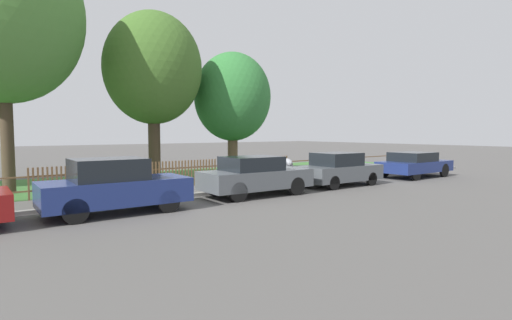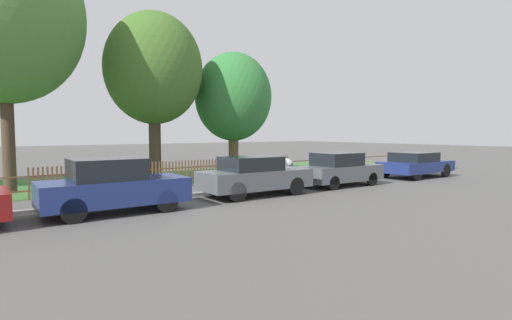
# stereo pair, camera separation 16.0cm
# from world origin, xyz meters

# --- Properties ---
(ground_plane) EXTENTS (120.00, 120.00, 0.00)m
(ground_plane) POSITION_xyz_m (0.00, 0.00, 0.00)
(ground_plane) COLOR #565451
(kerb_stone) EXTENTS (34.37, 0.20, 0.12)m
(kerb_stone) POSITION_xyz_m (0.00, 0.10, 0.06)
(kerb_stone) COLOR gray
(kerb_stone) RESTS_ON ground
(grass_strip) EXTENTS (34.37, 6.74, 0.01)m
(grass_strip) POSITION_xyz_m (0.00, 6.00, 0.01)
(grass_strip) COLOR #3D7033
(grass_strip) RESTS_ON ground
(park_fence) EXTENTS (34.37, 0.05, 1.09)m
(park_fence) POSITION_xyz_m (0.00, 2.64, 0.54)
(park_fence) COLOR brown
(park_fence) RESTS_ON ground
(parked_car_black_saloon) EXTENTS (3.96, 1.74, 1.54)m
(parked_car_black_saloon) POSITION_xyz_m (-4.01, -1.18, 0.77)
(parked_car_black_saloon) COLOR navy
(parked_car_black_saloon) RESTS_ON ground
(parked_car_navy_estate) EXTENTS (4.03, 1.79, 1.41)m
(parked_car_navy_estate) POSITION_xyz_m (0.96, -1.02, 0.72)
(parked_car_navy_estate) COLOR #51565B
(parked_car_navy_estate) RESTS_ON ground
(parked_car_red_compact) EXTENTS (3.73, 1.70, 1.40)m
(parked_car_red_compact) POSITION_xyz_m (5.34, -1.03, 0.70)
(parked_car_red_compact) COLOR #51565B
(parked_car_red_compact) RESTS_ON ground
(parked_car_white_van) EXTENTS (4.05, 1.86, 1.26)m
(parked_car_white_van) POSITION_xyz_m (10.81, -1.11, 0.66)
(parked_car_white_van) COLOR navy
(parked_car_white_van) RESTS_ON ground
(covered_motorcycle) EXTENTS (1.81, 0.73, 1.09)m
(covered_motorcycle) POSITION_xyz_m (3.87, 1.01, 0.66)
(covered_motorcycle) COLOR black
(covered_motorcycle) RESTS_ON ground
(tree_behind_motorcycle) EXTENTS (5.60, 5.60, 9.73)m
(tree_behind_motorcycle) POSITION_xyz_m (-5.99, 4.83, 6.49)
(tree_behind_motorcycle) COLOR #473828
(tree_behind_motorcycle) RESTS_ON ground
(tree_mid_park) EXTENTS (4.38, 4.38, 7.65)m
(tree_mid_park) POSITION_xyz_m (-0.25, 5.07, 5.10)
(tree_mid_park) COLOR #473828
(tree_mid_park) RESTS_ON ground
(tree_far_left) EXTENTS (3.95, 3.95, 6.34)m
(tree_far_left) POSITION_xyz_m (4.00, 5.03, 4.04)
(tree_far_left) COLOR brown
(tree_far_left) RESTS_ON ground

